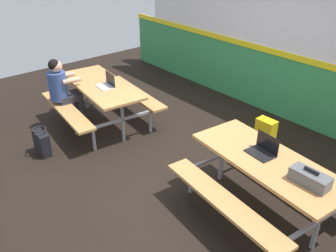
{
  "coord_description": "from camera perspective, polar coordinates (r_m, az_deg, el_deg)",
  "views": [
    {
      "loc": [
        3.44,
        -2.97,
        3.02
      ],
      "look_at": [
        0.0,
        -0.06,
        0.55
      ],
      "focal_mm": 38.47,
      "sensor_mm": 36.0,
      "label": 1
    }
  ],
  "objects": [
    {
      "name": "laptop_silver",
      "position": [
        6.04,
        -9.68,
        6.59
      ],
      "size": [
        0.34,
        0.25,
        0.22
      ],
      "color": "silver",
      "rests_on": "picnic_table_left"
    },
    {
      "name": "backpack_dark",
      "position": [
        5.85,
        15.2,
        -0.99
      ],
      "size": [
        0.3,
        0.22,
        0.44
      ],
      "color": "yellow",
      "rests_on": "ground"
    },
    {
      "name": "tote_bag_bright",
      "position": [
        5.76,
        -19.36,
        -2.49
      ],
      "size": [
        0.34,
        0.21,
        0.43
      ],
      "color": "black",
      "rests_on": "ground"
    },
    {
      "name": "laptop_dark",
      "position": [
        4.29,
        14.78,
        -3.66
      ],
      "size": [
        0.34,
        0.25,
        0.22
      ],
      "color": "black",
      "rests_on": "picnic_table_right"
    },
    {
      "name": "student_nearer",
      "position": [
        6.28,
        -16.35,
        5.9
      ],
      "size": [
        0.39,
        0.54,
        1.21
      ],
      "color": "#2D2D38",
      "rests_on": "ground"
    },
    {
      "name": "picnic_table_right",
      "position": [
        4.32,
        15.28,
        -6.89
      ],
      "size": [
        1.91,
        1.73,
        0.74
      ],
      "color": "tan",
      "rests_on": "ground"
    },
    {
      "name": "ground_plane",
      "position": [
        5.46,
        0.47,
        -4.97
      ],
      "size": [
        10.0,
        10.0,
        0.02
      ],
      "primitive_type": "cube",
      "color": "black"
    },
    {
      "name": "toolbox_grey",
      "position": [
        3.94,
        21.57,
        -7.69
      ],
      "size": [
        0.4,
        0.18,
        0.18
      ],
      "color": "#595B60",
      "rests_on": "picnic_table_right"
    },
    {
      "name": "picnic_table_left",
      "position": [
        6.24,
        -10.48,
        5.16
      ],
      "size": [
        1.91,
        1.73,
        0.74
      ],
      "color": "tan",
      "rests_on": "ground"
    },
    {
      "name": "accent_backdrop",
      "position": [
        6.66,
        17.08,
        12.04
      ],
      "size": [
        8.0,
        0.14,
        2.6
      ],
      "color": "#338C4C",
      "rests_on": "ground"
    }
  ]
}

